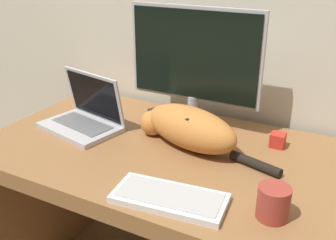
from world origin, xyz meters
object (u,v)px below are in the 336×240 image
monitor (193,63)px  coffee_mug (273,203)px  laptop (85,117)px  cat (188,127)px  external_keyboard (169,198)px

monitor → coffee_mug: 0.67m
laptop → cat: (0.43, 0.05, 0.03)m
external_keyboard → coffee_mug: (0.28, 0.06, 0.04)m
monitor → coffee_mug: (0.44, -0.46, -0.21)m
external_keyboard → coffee_mug: 0.29m
monitor → external_keyboard: size_ratio=1.58×
external_keyboard → coffee_mug: bearing=6.6°
monitor → coffee_mug: size_ratio=5.74×
cat → coffee_mug: cat is taller
monitor → laptop: (-0.36, -0.23, -0.21)m
cat → monitor: bearing=126.5°
laptop → coffee_mug: size_ratio=3.68×
monitor → laptop: monitor is taller
monitor → laptop: bearing=-147.3°
laptop → cat: bearing=18.7°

